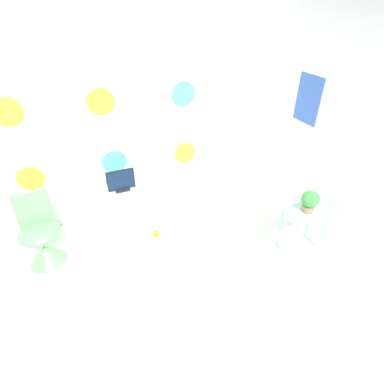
{
  "coord_description": "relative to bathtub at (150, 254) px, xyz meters",
  "views": [
    {
      "loc": [
        -0.38,
        -1.45,
        2.55
      ],
      "look_at": [
        0.63,
        0.95,
        0.79
      ],
      "focal_mm": 28.0,
      "sensor_mm": 36.0,
      "label": 1
    }
  ],
  "objects": [
    {
      "name": "ground_plane",
      "position": [
        -0.08,
        -0.76,
        -0.27
      ],
      "size": [
        12.0,
        12.0,
        0.0
      ],
      "primitive_type": "plane",
      "color": "silver"
    },
    {
      "name": "wall_back_dotted",
      "position": [
        -0.08,
        1.25,
        1.03
      ],
      "size": [
        5.19,
        0.05,
        2.6
      ],
      "color": "white",
      "rests_on": "ground_plane"
    },
    {
      "name": "wall_right",
      "position": [
        2.04,
        0.23,
        1.04
      ],
      "size": [
        0.06,
        2.99,
        2.6
      ],
      "color": "white",
      "rests_on": "ground_plane"
    },
    {
      "name": "rug",
      "position": [
        0.04,
        -0.08,
        -0.27
      ],
      "size": [
        1.21,
        0.79,
        0.01
      ],
      "color": "silver",
      "rests_on": "ground_plane"
    },
    {
      "name": "bathtub",
      "position": [
        0.0,
        0.0,
        0.0
      ],
      "size": [
        0.91,
        0.55,
        0.54
      ],
      "color": "white",
      "rests_on": "ground_plane"
    },
    {
      "name": "rubber_duck",
      "position": [
        0.07,
        -0.06,
        0.31
      ],
      "size": [
        0.07,
        0.08,
        0.09
      ],
      "color": "yellow",
      "rests_on": "bathtub"
    },
    {
      "name": "chair",
      "position": [
        -1.03,
        0.62,
        0.0
      ],
      "size": [
        0.43,
        0.43,
        0.82
      ],
      "color": "#66C166",
      "rests_on": "ground_plane"
    },
    {
      "name": "tv_cabinet",
      "position": [
        -0.06,
        0.98,
        -0.03
      ],
      "size": [
        0.59,
        0.43,
        0.48
      ],
      "color": "silver",
      "rests_on": "ground_plane"
    },
    {
      "name": "tv",
      "position": [
        -0.06,
        0.98,
        0.34
      ],
      "size": [
        0.34,
        0.12,
        0.28
      ],
      "color": "black",
      "rests_on": "tv_cabinet"
    },
    {
      "name": "vase",
      "position": [
        0.19,
        0.82,
        0.3
      ],
      "size": [
        0.07,
        0.07,
        0.18
      ],
      "color": "white",
      "rests_on": "tv_cabinet"
    },
    {
      "name": "side_table",
      "position": [
        1.71,
        -0.3,
        0.16
      ],
      "size": [
        0.47,
        0.31,
        0.54
      ],
      "color": "#99E0D8",
      "rests_on": "ground_plane"
    },
    {
      "name": "potted_plant_left",
      "position": [
        1.71,
        -0.3,
        0.41
      ],
      "size": [
        0.19,
        0.19,
        0.25
      ],
      "color": "#8C6B4C",
      "rests_on": "side_table"
    }
  ]
}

